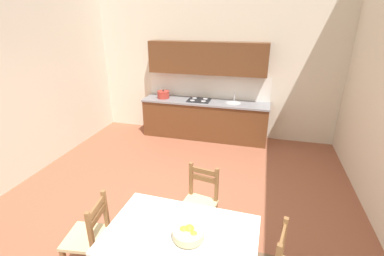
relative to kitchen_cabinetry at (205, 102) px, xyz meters
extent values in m
cube|color=#99563D|center=(0.13, -2.92, -0.91)|extent=(6.17, 6.99, 0.10)
cube|color=silver|center=(0.13, 0.33, 1.28)|extent=(6.17, 0.12, 4.28)
cube|color=brown|center=(0.01, -0.04, -0.43)|extent=(2.89, 0.60, 0.86)
cube|color=gray|center=(0.01, -0.05, 0.02)|extent=(2.92, 0.63, 0.04)
cube|color=white|center=(0.01, 0.26, 0.32)|extent=(2.89, 0.01, 0.55)
cube|color=brown|center=(0.01, 0.09, 0.99)|extent=(2.66, 0.34, 0.70)
cube|color=black|center=(0.01, -0.31, -0.81)|extent=(2.85, 0.02, 0.09)
cylinder|color=silver|center=(0.66, -0.04, 0.04)|extent=(0.34, 0.34, 0.02)
cylinder|color=silver|center=(0.66, 0.10, 0.15)|extent=(0.02, 0.02, 0.22)
cube|color=black|center=(-0.14, -0.04, 0.05)|extent=(0.52, 0.42, 0.01)
cylinder|color=silver|center=(-0.27, -0.14, 0.06)|extent=(0.11, 0.11, 0.01)
cylinder|color=silver|center=(-0.01, -0.14, 0.06)|extent=(0.11, 0.11, 0.01)
cylinder|color=silver|center=(-0.27, 0.06, 0.06)|extent=(0.11, 0.11, 0.01)
cylinder|color=silver|center=(-0.01, 0.06, 0.06)|extent=(0.11, 0.11, 0.01)
cylinder|color=#B2382D|center=(-1.00, -0.06, 0.12)|extent=(0.28, 0.28, 0.15)
cylinder|color=#B2382D|center=(-1.00, -0.06, 0.20)|extent=(0.29, 0.29, 0.02)
sphere|color=black|center=(-1.00, -0.06, 0.23)|extent=(0.04, 0.04, 0.04)
cube|color=brown|center=(0.64, -4.00, -0.12)|extent=(1.41, 0.90, 0.02)
cube|color=brown|center=(0.02, -3.61, -0.49)|extent=(0.07, 0.07, 0.73)
cube|color=brown|center=(1.29, -3.64, -0.49)|extent=(0.07, 0.07, 0.73)
cube|color=white|center=(0.64, -4.00, -0.10)|extent=(1.47, 0.96, 0.00)
cube|color=white|center=(0.65, -3.53, -0.17)|extent=(1.45, 0.04, 0.12)
cube|color=white|center=(-0.08, -3.98, -0.17)|extent=(0.03, 0.93, 0.12)
cube|color=white|center=(1.37, -4.01, -0.17)|extent=(0.03, 0.93, 0.12)
cube|color=olive|center=(1.60, -3.74, -0.39)|extent=(0.05, 0.05, 0.93)
cube|color=olive|center=(1.57, -3.91, -0.01)|extent=(0.09, 0.32, 0.07)
cube|color=olive|center=(1.57, -3.91, -0.12)|extent=(0.09, 0.32, 0.07)
cube|color=#D1BC89|center=(0.61, -3.16, -0.43)|extent=(0.48, 0.48, 0.04)
cube|color=olive|center=(0.76, -3.37, -0.65)|extent=(0.05, 0.05, 0.41)
cube|color=olive|center=(0.40, -3.31, -0.65)|extent=(0.05, 0.05, 0.41)
cube|color=olive|center=(0.82, -3.02, -0.39)|extent=(0.05, 0.05, 0.93)
cube|color=olive|center=(0.46, -2.96, -0.39)|extent=(0.05, 0.05, 0.93)
cube|color=olive|center=(0.64, -2.99, -0.01)|extent=(0.32, 0.08, 0.07)
cube|color=olive|center=(0.64, -2.99, -0.12)|extent=(0.32, 0.08, 0.07)
cube|color=#D1BC89|center=(-0.46, -4.00, -0.43)|extent=(0.47, 0.47, 0.04)
cube|color=olive|center=(-0.66, -3.85, -0.65)|extent=(0.05, 0.05, 0.41)
cube|color=olive|center=(-0.25, -4.16, -0.39)|extent=(0.05, 0.05, 0.93)
cube|color=olive|center=(-0.30, -3.80, -0.39)|extent=(0.05, 0.05, 0.93)
cube|color=olive|center=(-0.28, -3.98, -0.01)|extent=(0.07, 0.32, 0.07)
cube|color=olive|center=(-0.28, -3.98, -0.12)|extent=(0.07, 0.32, 0.07)
cylinder|color=beige|center=(0.74, -4.04, -0.09)|extent=(0.17, 0.17, 0.02)
cylinder|color=beige|center=(0.74, -4.04, -0.04)|extent=(0.30, 0.30, 0.07)
sphere|color=gold|center=(0.69, -4.03, -0.03)|extent=(0.09, 0.09, 0.09)
sphere|color=gold|center=(0.79, -4.06, -0.04)|extent=(0.08, 0.08, 0.08)
sphere|color=gold|center=(0.74, -4.01, -0.03)|extent=(0.10, 0.10, 0.10)
camera|label=1|loc=(1.27, -5.93, 1.81)|focal=25.38mm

